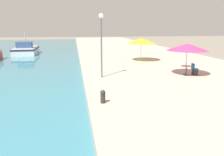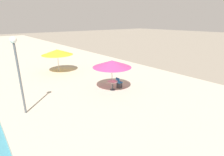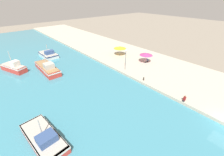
{
  "view_description": "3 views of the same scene",
  "coord_description": "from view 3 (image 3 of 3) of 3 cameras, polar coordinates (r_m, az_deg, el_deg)",
  "views": [
    {
      "loc": [
        -0.53,
        4.13,
        4.17
      ],
      "look_at": [
        1.5,
        16.05,
        1.33
      ],
      "focal_mm": 35.0,
      "sensor_mm": 36.0,
      "label": 1
    },
    {
      "loc": [
        -0.51,
        9.18,
        5.93
      ],
      "look_at": [
        7.82,
        19.41,
        1.53
      ],
      "focal_mm": 28.0,
      "sensor_mm": 36.0,
      "label": 2
    },
    {
      "loc": [
        -20.1,
        -0.73,
        14.94
      ],
      "look_at": [
        -4.0,
        18.0,
        1.13
      ],
      "focal_mm": 24.0,
      "sensor_mm": 36.0,
      "label": 3
    }
  ],
  "objects": [
    {
      "name": "quay_promenade",
      "position": [
        49.28,
        -3.91,
        11.82
      ],
      "size": [
        16.0,
        90.0,
        0.53
      ],
      "color": "#BCB29E",
      "rests_on": "ground_plane"
    },
    {
      "name": "fishing_boat_near",
      "position": [
        19.89,
        -24.58,
        -19.96
      ],
      "size": [
        3.45,
        7.33,
        3.39
      ],
      "rotation": [
        0.0,
        0.0,
        0.1
      ],
      "color": "red",
      "rests_on": "water_basin"
    },
    {
      "name": "fishing_boat_mid",
      "position": [
        35.79,
        -23.37,
        3.54
      ],
      "size": [
        2.72,
        8.89,
        4.19
      ],
      "rotation": [
        0.0,
        0.0,
        -0.0
      ],
      "color": "red",
      "rests_on": "water_basin"
    },
    {
      "name": "fishing_boat_far",
      "position": [
        39.48,
        -33.33,
        3.44
      ],
      "size": [
        4.36,
        6.67,
        4.54
      ],
      "rotation": [
        0.0,
        0.0,
        0.39
      ],
      "color": "red",
      "rests_on": "water_basin"
    },
    {
      "name": "fishing_boat_distant",
      "position": [
        44.73,
        -23.06,
        8.33
      ],
      "size": [
        3.42,
        6.39,
        3.42
      ],
      "rotation": [
        0.0,
        0.0,
        0.03
      ],
      "color": "silver",
      "rests_on": "water_basin"
    },
    {
      "name": "cafe_umbrella_pink",
      "position": [
        36.54,
        12.88,
        8.89
      ],
      "size": [
        3.04,
        3.04,
        2.43
      ],
      "color": "#B7B7B7",
      "rests_on": "quay_promenade"
    },
    {
      "name": "cafe_umbrella_white",
      "position": [
        40.47,
        3.04,
        11.56
      ],
      "size": [
        3.26,
        3.26,
        2.45
      ],
      "color": "#B7B7B7",
      "rests_on": "quay_promenade"
    },
    {
      "name": "cafe_table",
      "position": [
        37.08,
        12.7,
        6.5
      ],
      "size": [
        0.8,
        0.8,
        0.74
      ],
      "color": "#333338",
      "rests_on": "quay_promenade"
    },
    {
      "name": "cafe_chair_left",
      "position": [
        37.72,
        13.32,
        6.48
      ],
      "size": [
        0.44,
        0.41,
        0.91
      ],
      "rotation": [
        0.0,
        0.0,
        -1.54
      ],
      "color": "#2D2D33",
      "rests_on": "quay_promenade"
    },
    {
      "name": "person_at_quay",
      "position": [
        25.74,
        25.87,
        -7.08
      ],
      "size": [
        0.52,
        0.36,
        0.96
      ],
      "color": "#232328",
      "rests_on": "quay_promenade"
    },
    {
      "name": "mooring_bollard",
      "position": [
        29.24,
        11.97,
        -0.23
      ],
      "size": [
        0.26,
        0.26,
        0.65
      ],
      "color": "#2D2823",
      "rests_on": "quay_promenade"
    },
    {
      "name": "lamppost",
      "position": [
        31.82,
        5.24,
        8.25
      ],
      "size": [
        0.36,
        0.36,
        4.56
      ],
      "color": "#565B60",
      "rests_on": "quay_promenade"
    }
  ]
}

